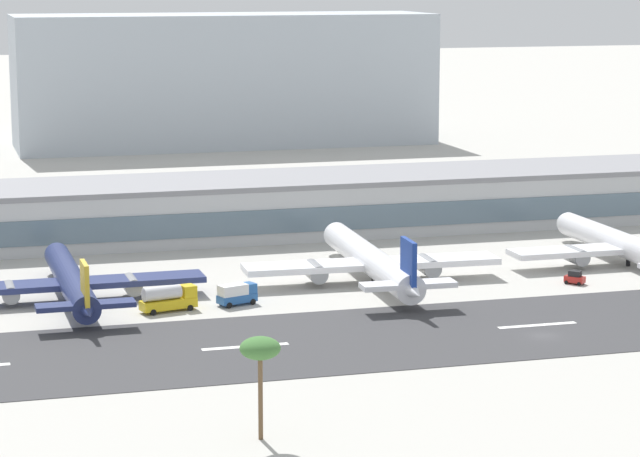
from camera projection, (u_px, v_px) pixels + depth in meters
name	position (u px, v px, depth m)	size (l,w,h in m)	color
ground_plane	(543.00, 336.00, 194.43)	(1400.00, 1400.00, 0.00)	#B2AFA8
runway_strip	(527.00, 326.00, 199.70)	(800.00, 32.96, 0.08)	#38383A
runway_centreline_dash_3	(245.00, 347.00, 188.69)	(12.00, 1.20, 0.01)	white
runway_centreline_dash_4	(537.00, 325.00, 200.12)	(12.00, 1.20, 0.01)	white
terminal_building	(288.00, 204.00, 270.77)	(202.49, 24.49, 10.99)	#B7BABC
distant_hotel_block	(225.00, 80.00, 406.42)	(120.64, 34.22, 37.94)	#A8B2BC
airliner_gold_tail_gate_0	(72.00, 283.00, 213.34)	(41.24, 46.89, 9.79)	navy
airliner_navy_tail_gate_1	(374.00, 263.00, 226.45)	(42.63, 52.06, 10.86)	white
airliner_blue_tail_gate_2	(628.00, 247.00, 240.31)	(42.02, 49.05, 10.24)	silver
service_box_truck_0	(237.00, 294.00, 212.26)	(6.45, 4.23, 3.25)	#23569E
service_baggage_tug_1	(575.00, 278.00, 226.61)	(3.32, 3.45, 2.20)	#B2231E
service_fuel_truck_2	(168.00, 298.00, 208.28)	(8.87, 4.50, 3.95)	gold
palm_tree_0	(260.00, 351.00, 149.79)	(4.45, 4.45, 11.45)	brown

